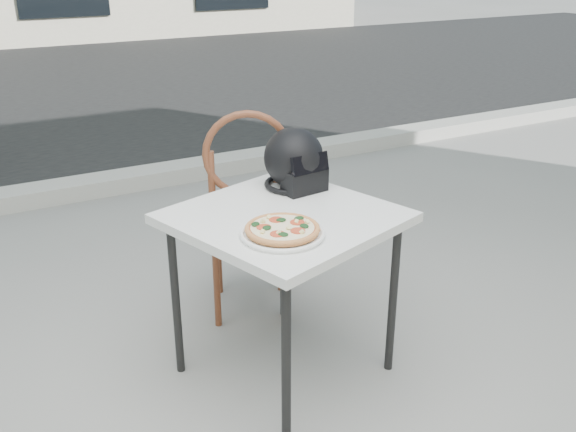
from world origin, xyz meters
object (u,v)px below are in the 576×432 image
plate (282,234)px  helmet (295,162)px  pizza (282,229)px  cafe_table_main (285,229)px  cafe_chair_main (249,205)px

plate → helmet: (0.29, 0.42, 0.11)m
plate → pizza: pizza is taller
helmet → cafe_table_main: bearing=-133.5°
cafe_table_main → plate: (-0.11, -0.18, 0.07)m
helmet → cafe_chair_main: (-0.11, 0.24, -0.26)m
cafe_table_main → helmet: (0.18, 0.24, 0.18)m
cafe_chair_main → plate: bearing=99.2°
plate → cafe_chair_main: 0.70m
pizza → cafe_chair_main: bearing=75.0°
cafe_table_main → helmet: 0.35m
pizza → cafe_chair_main: size_ratio=0.27×
cafe_table_main → helmet: bearing=53.1°
helmet → cafe_chair_main: cafe_chair_main is taller
pizza → cafe_chair_main: (0.18, 0.66, -0.17)m
cafe_table_main → pizza: bearing=-120.3°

